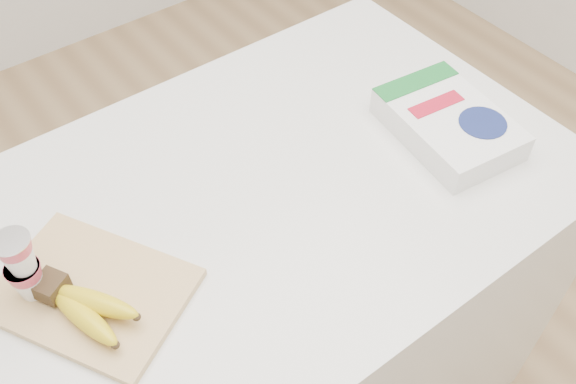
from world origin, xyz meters
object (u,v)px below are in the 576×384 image
(cutting_board, at_px, (92,292))
(yogurt_stack, at_px, (22,265))
(table, at_px, (271,313))
(bananas, at_px, (84,306))
(cereal_box, at_px, (448,124))

(cutting_board, distance_m, yogurt_stack, 0.12)
(cutting_board, bearing_deg, table, -26.50)
(table, distance_m, bananas, 0.63)
(bananas, bearing_deg, yogurt_stack, 119.35)
(table, relative_size, cereal_box, 4.01)
(table, distance_m, cutting_board, 0.59)
(cereal_box, bearing_deg, bananas, -176.05)
(bananas, height_order, yogurt_stack, yogurt_stack)
(bananas, bearing_deg, cutting_board, 57.40)
(table, xyz_separation_m, yogurt_stack, (-0.44, 0.03, 0.54))
(cutting_board, xyz_separation_m, cereal_box, (0.76, -0.08, 0.02))
(cutting_board, distance_m, bananas, 0.05)
(table, relative_size, yogurt_stack, 8.72)
(cutting_board, height_order, yogurt_stack, yogurt_stack)
(table, xyz_separation_m, bananas, (-0.39, -0.06, 0.49))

